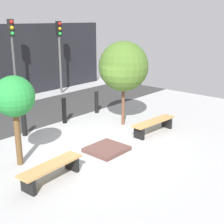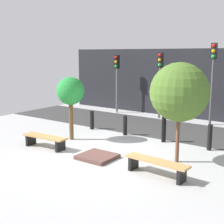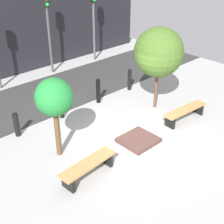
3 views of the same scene
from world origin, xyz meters
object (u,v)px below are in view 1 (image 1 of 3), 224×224
at_px(bollard_center, 64,111).
at_px(tree_behind_left_bench, 14,98).
at_px(bollard_right, 97,102).
at_px(traffic_light_mid_east, 13,47).
at_px(planter_bed, 107,149).
at_px(traffic_light_east, 60,45).
at_px(tree_behind_right_bench, 124,67).
at_px(bench_left, 51,169).
at_px(bench_right, 154,124).
at_px(bollard_left, 24,124).

bearing_deg(bollard_center, tree_behind_left_bench, -150.13).
distance_m(bollard_right, traffic_light_mid_east, 4.95).
height_order(tree_behind_left_bench, bollard_center, tree_behind_left_bench).
height_order(planter_bed, tree_behind_left_bench, tree_behind_left_bench).
distance_m(planter_bed, tree_behind_left_bench, 3.29).
xyz_separation_m(bollard_right, traffic_light_east, (1.48, 4.17, 2.20)).
xyz_separation_m(tree_behind_left_bench, bollard_right, (5.15, 1.89, -1.50)).
bearing_deg(traffic_light_mid_east, tree_behind_left_bench, -121.93).
distance_m(bollard_center, bollard_right, 1.86).
bearing_deg(traffic_light_east, tree_behind_right_bench, -107.60).
distance_m(tree_behind_right_bench, bollard_center, 2.97).
height_order(planter_bed, traffic_light_east, traffic_light_east).
height_order(bench_left, bench_right, bench_right).
bearing_deg(bollard_left, planter_bed, -73.50).
xyz_separation_m(planter_bed, bollard_right, (2.80, 3.15, 0.43)).
relative_size(bench_right, planter_bed, 1.71).
bearing_deg(traffic_light_east, traffic_light_mid_east, 180.00).
bearing_deg(bench_left, bench_right, -4.19).
relative_size(tree_behind_right_bench, bollard_center, 3.16).
height_order(planter_bed, bollard_center, bollard_center).
distance_m(bollard_left, bollard_center, 1.87).
relative_size(bench_left, planter_bed, 1.59).
bearing_deg(planter_bed, traffic_light_mid_east, 78.98).
height_order(traffic_light_mid_east, traffic_light_east, traffic_light_mid_east).
bearing_deg(bollard_center, bollard_right, 0.00).
bearing_deg(planter_bed, tree_behind_left_bench, 151.83).
bearing_deg(tree_behind_right_bench, bollard_right, 76.77).
distance_m(bench_left, bollard_left, 3.64).
xyz_separation_m(bench_left, tree_behind_left_bench, (0.00, 1.46, 1.65)).
bearing_deg(traffic_light_mid_east, planter_bed, -101.02).
xyz_separation_m(bench_right, bollard_center, (-1.42, 3.35, 0.17)).
relative_size(bench_right, bollard_left, 2.36).
height_order(tree_behind_right_bench, traffic_light_east, traffic_light_east).
bearing_deg(bench_right, tree_behind_right_bench, 94.19).
height_order(tree_behind_right_bench, bollard_center, tree_behind_right_bench).
relative_size(bench_right, tree_behind_left_bench, 0.78).
bearing_deg(bollard_right, bollard_center, 180.00).
relative_size(traffic_light_mid_east, traffic_light_east, 1.03).
height_order(tree_behind_left_bench, traffic_light_east, traffic_light_east).
height_order(bench_left, tree_behind_left_bench, tree_behind_left_bench).
bearing_deg(bollard_left, traffic_light_mid_east, 60.55).
bearing_deg(bollard_left, traffic_light_east, 38.72).
height_order(tree_behind_right_bench, traffic_light_mid_east, traffic_light_mid_east).
bearing_deg(bench_right, traffic_light_mid_east, 101.22).
xyz_separation_m(bollard_center, bollard_right, (1.86, 0.00, -0.03)).
relative_size(bollard_center, bollard_right, 1.06).
bearing_deg(bench_left, bollard_left, 62.81).
height_order(bench_left, tree_behind_right_bench, tree_behind_right_bench).
height_order(bollard_right, traffic_light_east, traffic_light_east).
relative_size(tree_behind_right_bench, bollard_left, 3.81).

